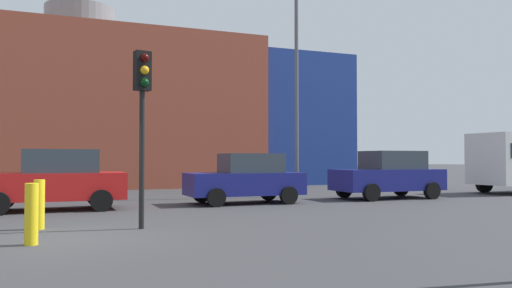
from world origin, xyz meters
TOP-DOWN VIEW (x-y plane):
  - ground_plane at (0.00, 0.00)m, footprint 200.00×200.00m
  - building_backdrop at (1.22, 20.86)m, footprint 32.21×11.09m
  - parked_car_2 at (-0.08, 5.91)m, footprint 4.32×2.12m
  - parked_car_3 at (6.22, 5.91)m, footprint 4.08×2.00m
  - parked_car_4 at (12.30, 5.91)m, footprint 4.36×2.14m
  - traffic_light_island at (1.77, 0.75)m, footprint 0.40×0.39m
  - bollard_yellow_0 at (-0.39, 1.52)m, footprint 0.24×0.24m
  - bollard_yellow_1 at (-0.46, -0.65)m, footprint 0.24×0.24m
  - street_lamp at (9.25, 7.99)m, footprint 0.80×0.24m

SIDE VIEW (x-z plane):
  - ground_plane at x=0.00m, z-range 0.00..0.00m
  - bollard_yellow_0 at x=-0.39m, z-range 0.00..1.11m
  - bollard_yellow_1 at x=-0.46m, z-range 0.00..1.14m
  - parked_car_3 at x=6.22m, z-range 0.00..1.76m
  - parked_car_2 at x=-0.08m, z-range -0.01..1.87m
  - parked_car_4 at x=12.30m, z-range -0.01..1.88m
  - traffic_light_island at x=1.77m, z-range 0.95..4.99m
  - building_backdrop at x=1.22m, z-range -1.03..9.53m
  - street_lamp at x=9.25m, z-range 0.54..9.62m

